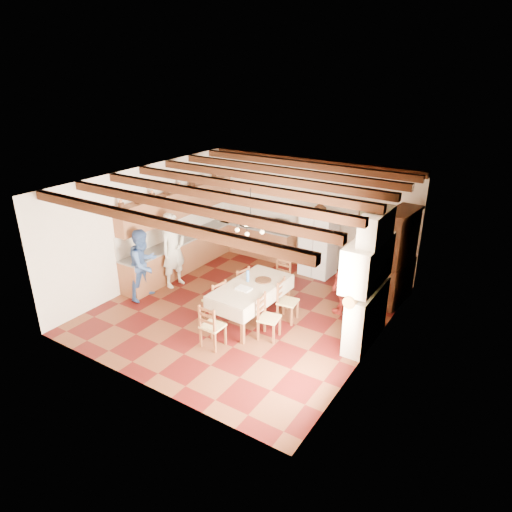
{
  "coord_description": "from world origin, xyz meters",
  "views": [
    {
      "loc": [
        5.26,
        -7.72,
        5.26
      ],
      "look_at": [
        0.1,
        0.3,
        1.25
      ],
      "focal_mm": 32.0,
      "sensor_mm": 36.0,
      "label": 1
    }
  ],
  "objects_px": {
    "chair_left_near": "(214,299)",
    "person_man": "(173,250)",
    "chair_right_far": "(288,301)",
    "chair_end_near": "(213,325)",
    "refrigerator": "(319,244)",
    "person_woman_blue": "(144,264)",
    "person_woman_red": "(344,282)",
    "microwave": "(280,226)",
    "dining_table": "(251,288)",
    "hutch": "(397,257)",
    "chair_right_near": "(269,318)",
    "chair_left_far": "(238,285)",
    "chair_end_far": "(280,279)"
  },
  "relations": [
    {
      "from": "dining_table",
      "to": "person_man",
      "type": "distance_m",
      "value": 2.64
    },
    {
      "from": "chair_left_near",
      "to": "person_woman_red",
      "type": "relative_size",
      "value": 0.62
    },
    {
      "from": "chair_left_near",
      "to": "chair_end_far",
      "type": "relative_size",
      "value": 1.0
    },
    {
      "from": "microwave",
      "to": "dining_table",
      "type": "bearing_deg",
      "value": -64.47
    },
    {
      "from": "chair_left_near",
      "to": "person_man",
      "type": "bearing_deg",
      "value": -101.61
    },
    {
      "from": "refrigerator",
      "to": "person_woman_red",
      "type": "bearing_deg",
      "value": -46.35
    },
    {
      "from": "dining_table",
      "to": "person_woman_blue",
      "type": "height_order",
      "value": "person_woman_blue"
    },
    {
      "from": "chair_left_near",
      "to": "chair_left_far",
      "type": "height_order",
      "value": "same"
    },
    {
      "from": "hutch",
      "to": "chair_left_far",
      "type": "xyz_separation_m",
      "value": [
        -3.04,
        -2.09,
        -0.66
      ]
    },
    {
      "from": "chair_left_near",
      "to": "microwave",
      "type": "distance_m",
      "value": 3.76
    },
    {
      "from": "chair_end_far",
      "to": "microwave",
      "type": "xyz_separation_m",
      "value": [
        -1.18,
        2.01,
        0.56
      ]
    },
    {
      "from": "chair_left_far",
      "to": "chair_right_far",
      "type": "xyz_separation_m",
      "value": [
        1.37,
        -0.06,
        0.0
      ]
    },
    {
      "from": "hutch",
      "to": "chair_right_near",
      "type": "height_order",
      "value": "hutch"
    },
    {
      "from": "dining_table",
      "to": "person_man",
      "type": "xyz_separation_m",
      "value": [
        -2.6,
        0.41,
        0.19
      ]
    },
    {
      "from": "chair_right_far",
      "to": "microwave",
      "type": "bearing_deg",
      "value": 26.06
    },
    {
      "from": "chair_right_far",
      "to": "chair_end_near",
      "type": "height_order",
      "value": "same"
    },
    {
      "from": "chair_left_far",
      "to": "chair_right_near",
      "type": "relative_size",
      "value": 1.0
    },
    {
      "from": "chair_left_near",
      "to": "person_man",
      "type": "distance_m",
      "value": 2.12
    },
    {
      "from": "chair_end_far",
      "to": "person_woman_red",
      "type": "xyz_separation_m",
      "value": [
        1.59,
        0.13,
        0.29
      ]
    },
    {
      "from": "chair_end_near",
      "to": "chair_right_near",
      "type": "bearing_deg",
      "value": -132.33
    },
    {
      "from": "chair_end_near",
      "to": "refrigerator",
      "type": "bearing_deg",
      "value": -92.97
    },
    {
      "from": "hutch",
      "to": "chair_end_near",
      "type": "xyz_separation_m",
      "value": [
        -2.45,
        -3.85,
        -0.66
      ]
    },
    {
      "from": "chair_left_near",
      "to": "chair_right_far",
      "type": "xyz_separation_m",
      "value": [
        1.4,
        0.82,
        0.0
      ]
    },
    {
      "from": "chair_right_near",
      "to": "chair_end_far",
      "type": "bearing_deg",
      "value": 13.8
    },
    {
      "from": "chair_right_far",
      "to": "person_woman_blue",
      "type": "relative_size",
      "value": 0.55
    },
    {
      "from": "dining_table",
      "to": "chair_left_near",
      "type": "relative_size",
      "value": 2.08
    },
    {
      "from": "chair_right_near",
      "to": "person_woman_red",
      "type": "xyz_separation_m",
      "value": [
        0.86,
        1.82,
        0.29
      ]
    },
    {
      "from": "chair_right_far",
      "to": "person_woman_red",
      "type": "distance_m",
      "value": 1.36
    },
    {
      "from": "chair_right_near",
      "to": "person_woman_blue",
      "type": "bearing_deg",
      "value": 81.82
    },
    {
      "from": "dining_table",
      "to": "person_man",
      "type": "bearing_deg",
      "value": 171.08
    },
    {
      "from": "chair_left_near",
      "to": "chair_left_far",
      "type": "bearing_deg",
      "value": -170.44
    },
    {
      "from": "refrigerator",
      "to": "chair_end_far",
      "type": "xyz_separation_m",
      "value": [
        -0.18,
        -1.74,
        -0.36
      ]
    },
    {
      "from": "refrigerator",
      "to": "person_woman_red",
      "type": "relative_size",
      "value": 1.09
    },
    {
      "from": "chair_right_far",
      "to": "hutch",
      "type": "bearing_deg",
      "value": -45.1
    },
    {
      "from": "refrigerator",
      "to": "person_woman_blue",
      "type": "height_order",
      "value": "person_woman_blue"
    },
    {
      "from": "refrigerator",
      "to": "microwave",
      "type": "height_order",
      "value": "refrigerator"
    },
    {
      "from": "person_woman_blue",
      "to": "dining_table",
      "type": "bearing_deg",
      "value": -85.34
    },
    {
      "from": "refrigerator",
      "to": "microwave",
      "type": "distance_m",
      "value": 1.4
    },
    {
      "from": "chair_left_near",
      "to": "chair_left_far",
      "type": "relative_size",
      "value": 1.0
    },
    {
      "from": "chair_end_far",
      "to": "microwave",
      "type": "relative_size",
      "value": 1.89
    },
    {
      "from": "refrigerator",
      "to": "chair_right_far",
      "type": "height_order",
      "value": "refrigerator"
    },
    {
      "from": "chair_right_near",
      "to": "person_woman_red",
      "type": "height_order",
      "value": "person_woman_red"
    },
    {
      "from": "chair_left_far",
      "to": "chair_end_far",
      "type": "height_order",
      "value": "same"
    },
    {
      "from": "chair_right_near",
      "to": "person_man",
      "type": "xyz_separation_m",
      "value": [
        -3.32,
        0.82,
        0.49
      ]
    },
    {
      "from": "refrigerator",
      "to": "hutch",
      "type": "bearing_deg",
      "value": -9.01
    },
    {
      "from": "person_man",
      "to": "chair_right_near",
      "type": "bearing_deg",
      "value": -95.76
    },
    {
      "from": "hutch",
      "to": "person_woman_blue",
      "type": "xyz_separation_m",
      "value": [
        -5.1,
        -3.06,
        -0.27
      ]
    },
    {
      "from": "chair_left_near",
      "to": "chair_right_far",
      "type": "bearing_deg",
      "value": 132.03
    },
    {
      "from": "hutch",
      "to": "chair_left_near",
      "type": "height_order",
      "value": "hutch"
    },
    {
      "from": "chair_end_far",
      "to": "microwave",
      "type": "height_order",
      "value": "microwave"
    }
  ]
}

